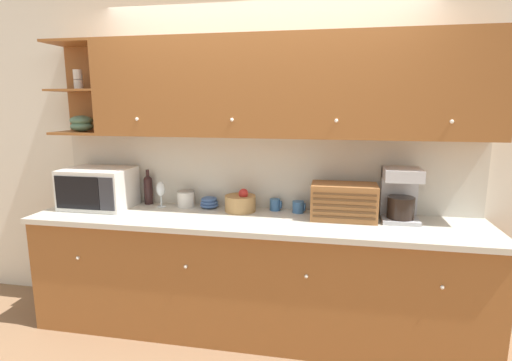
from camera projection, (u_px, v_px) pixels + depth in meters
The scene contains 15 objects.
ground_plane at pixel (261, 309), 3.44m from camera, with size 24.00×24.00×0.00m, color #896647.
wall_back at pixel (262, 159), 3.22m from camera, with size 5.75×0.06×2.60m.
counter_unit at pixel (254, 275), 3.05m from camera, with size 3.37×0.67×0.91m.
backsplash_panel at pixel (261, 172), 3.21m from camera, with size 3.35×0.01×0.59m.
upper_cabinets at pixel (280, 87), 2.90m from camera, with size 3.35×0.34×0.73m.
microwave at pixel (98, 188), 3.24m from camera, with size 0.53×0.40×0.32m.
wine_bottle at pixel (148, 188), 3.36m from camera, with size 0.07×0.07×0.29m.
wine_glass at pixel (161, 190), 3.26m from camera, with size 0.07×0.07×0.21m.
storage_canister at pixel (186, 199), 3.27m from camera, with size 0.15×0.15×0.14m.
bowl_stack_on_counter at pixel (209, 202), 3.24m from camera, with size 0.15×0.15×0.09m.
fruit_basket at pixel (240, 203), 3.14m from camera, with size 0.24×0.24×0.19m.
mug at pixel (275, 205), 3.17m from camera, with size 0.10×0.08×0.09m.
mug_blue_second at pixel (299, 207), 3.10m from camera, with size 0.10×0.09×0.09m.
bread_box at pixel (344, 202), 2.91m from camera, with size 0.47×0.26×0.26m.
coffee_maker at pixel (401, 194), 2.86m from camera, with size 0.26×0.25×0.39m.
Camera 1 is at (0.56, -3.12, 1.74)m, focal length 28.00 mm.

